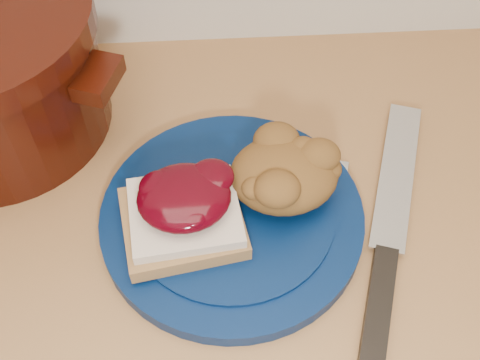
{
  "coord_description": "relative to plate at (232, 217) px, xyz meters",
  "views": [
    {
      "loc": [
        0.03,
        1.13,
        1.46
      ],
      "look_at": [
        0.05,
        1.51,
        0.95
      ],
      "focal_mm": 45.0,
      "sensor_mm": 36.0,
      "label": 1
    }
  ],
  "objects": [
    {
      "name": "chef_knife",
      "position": [
        0.15,
        -0.07,
        0.0
      ],
      "size": [
        0.14,
        0.34,
        0.02
      ],
      "rotation": [
        0.0,
        0.0,
        1.25
      ],
      "color": "black",
      "rests_on": "wood_countertop"
    },
    {
      "name": "sandwich",
      "position": [
        -0.05,
        -0.02,
        0.04
      ],
      "size": [
        0.14,
        0.13,
        0.06
      ],
      "rotation": [
        0.0,
        0.0,
        0.07
      ],
      "color": "olive",
      "rests_on": "plate"
    },
    {
      "name": "plate",
      "position": [
        0.0,
        0.0,
        0.0
      ],
      "size": [
        0.3,
        0.3,
        0.02
      ],
      "primitive_type": "cylinder",
      "rotation": [
        0.0,
        0.0,
        0.07
      ],
      "color": "#041940",
      "rests_on": "wood_countertop"
    },
    {
      "name": "stuffing_mound",
      "position": [
        0.06,
        0.02,
        0.04
      ],
      "size": [
        0.12,
        0.11,
        0.06
      ],
      "primitive_type": "ellipsoid",
      "rotation": [
        0.0,
        0.0,
        0.07
      ],
      "color": "brown",
      "rests_on": "plate"
    },
    {
      "name": "butter_knife",
      "position": [
        0.12,
        0.0,
        -0.01
      ],
      "size": [
        0.05,
        0.15,
        0.0
      ],
      "primitive_type": "cube",
      "rotation": [
        0.0,
        0.0,
        1.31
      ],
      "color": "silver",
      "rests_on": "wood_countertop"
    }
  ]
}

